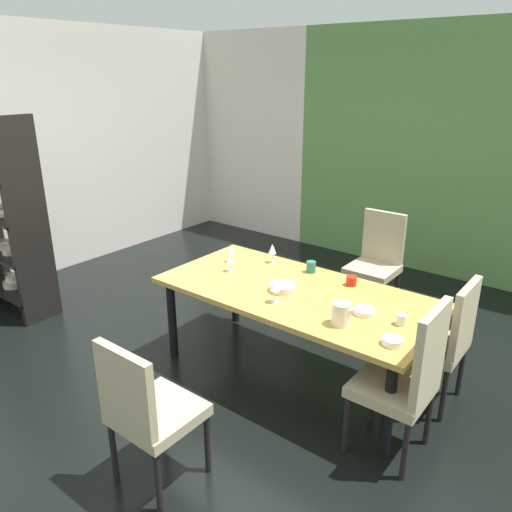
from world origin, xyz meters
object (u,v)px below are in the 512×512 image
object	(u,v)px
wine_glass_south	(231,249)
wine_glass_near_window	(275,286)
serving_bowl_center	(393,341)
cup_near_shelf	(351,281)
chair_right_near	(408,377)
cup_rear	(401,320)
display_shelf	(2,216)
cup_corner	(311,267)
chair_right_far	(443,337)
serving_bowl_left	(283,287)
dining_table	(296,299)
chair_head_near	(146,409)
pitcher_north	(342,314)
wine_glass_front	(272,249)
serving_bowl_west	(364,311)
chair_head_far	(377,258)
wine_glass_east	(229,260)

from	to	relation	value
wine_glass_south	wine_glass_near_window	size ratio (longest dim) A/B	0.98
serving_bowl_center	cup_near_shelf	bearing A→B (deg)	133.92
chair_right_near	cup_rear	bearing A→B (deg)	31.65
display_shelf	cup_corner	world-z (taller)	display_shelf
chair_right_near	wine_glass_near_window	size ratio (longest dim) A/B	6.39
chair_right_far	serving_bowl_left	bearing A→B (deg)	110.25
display_shelf	cup_rear	size ratio (longest dim) A/B	26.23
dining_table	chair_head_near	xyz separation A→B (m)	(-0.02, -1.44, -0.13)
wine_glass_near_window	pitcher_north	size ratio (longest dim) A/B	1.06
cup_near_shelf	wine_glass_front	bearing A→B (deg)	178.78
serving_bowl_west	dining_table	bearing A→B (deg)	176.32
chair_head_far	serving_bowl_center	world-z (taller)	chair_head_far
chair_right_near	serving_bowl_west	bearing A→B (deg)	56.54
chair_right_far	chair_head_far	distance (m)	1.51
dining_table	serving_bowl_west	bearing A→B (deg)	-3.68
chair_head_near	chair_right_far	bearing A→B (deg)	60.02
display_shelf	serving_bowl_west	size ratio (longest dim) A/B	12.66
chair_head_near	display_shelf	bearing A→B (deg)	165.95
chair_head_near	cup_near_shelf	xyz separation A→B (m)	(0.30, 1.78, 0.23)
wine_glass_near_window	cup_near_shelf	bearing A→B (deg)	64.52
wine_glass_south	chair_right_near	bearing A→B (deg)	-15.01
chair_head_far	chair_head_near	bearing A→B (deg)	89.92
chair_head_far	pitcher_north	distance (m)	1.81
cup_near_shelf	chair_right_near	bearing A→B (deg)	-42.17
chair_head_far	cup_near_shelf	distance (m)	1.17
wine_glass_front	serving_bowl_left	world-z (taller)	wine_glass_front
chair_right_near	cup_corner	xyz separation A→B (m)	(-1.12, 0.70, 0.21)
chair_right_near	serving_bowl_left	bearing A→B (deg)	76.55
dining_table	cup_corner	xyz separation A→B (m)	(-0.11, 0.37, 0.12)
chair_right_far	pitcher_north	distance (m)	0.81
chair_right_near	cup_near_shelf	xyz separation A→B (m)	(-0.73, 0.66, 0.20)
chair_right_far	chair_head_near	xyz separation A→B (m)	(-1.02, -1.77, -0.00)
chair_head_far	pitcher_north	size ratio (longest dim) A/B	6.42
chair_right_near	chair_right_far	distance (m)	0.66
wine_glass_south	wine_glass_east	bearing A→B (deg)	-52.83
wine_glass_near_window	serving_bowl_west	bearing A→B (deg)	21.54
serving_bowl_west	pitcher_north	distance (m)	0.24
chair_right_near	cup_near_shelf	bearing A→B (deg)	47.83
chair_right_near	wine_glass_south	distance (m)	1.86
wine_glass_east	cup_near_shelf	world-z (taller)	wine_glass_east
dining_table	cup_rear	bearing A→B (deg)	-2.12
dining_table	wine_glass_south	world-z (taller)	wine_glass_south
cup_rear	serving_bowl_center	bearing A→B (deg)	-77.68
wine_glass_east	cup_corner	bearing A→B (deg)	36.24
chair_head_far	wine_glass_east	world-z (taller)	chair_head_far
cup_corner	wine_glass_south	bearing A→B (deg)	-161.38
wine_glass_front	cup_near_shelf	world-z (taller)	wine_glass_front
wine_glass_front	cup_rear	world-z (taller)	wine_glass_front
cup_corner	display_shelf	bearing A→B (deg)	-158.69
wine_glass_east	serving_bowl_left	size ratio (longest dim) A/B	0.72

